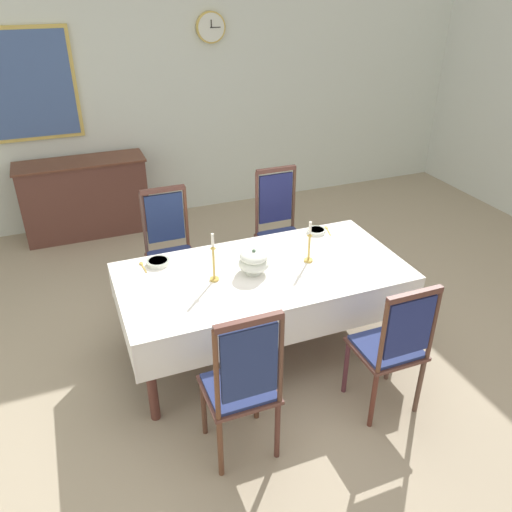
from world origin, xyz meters
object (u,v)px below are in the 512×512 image
at_px(bowl_near_left, 158,262).
at_px(spoon_secondary, 327,229).
at_px(candlestick_east, 309,246).
at_px(chair_north_a, 170,248).
at_px(soup_tureen, 254,261).
at_px(chair_south_b, 393,345).
at_px(mounted_clock, 211,27).
at_px(spoon_primary, 142,265).
at_px(framed_painting, 11,86).
at_px(bowl_near_right, 316,231).
at_px(sideboard, 85,198).
at_px(candlestick_west, 214,262).
at_px(dining_table, 263,279).
at_px(chair_south_a, 242,384).
at_px(chair_north_b, 280,227).

distance_m(bowl_near_left, spoon_secondary, 1.54).
xyz_separation_m(bowl_near_left, spoon_secondary, (1.54, 0.07, -0.02)).
relative_size(candlestick_east, spoon_secondary, 1.99).
distance_m(chair_north_a, soup_tureen, 1.08).
distance_m(candlestick_east, bowl_near_left, 1.20).
bearing_deg(chair_south_b, mounted_clock, 89.95).
relative_size(bowl_near_left, spoon_primary, 1.02).
bearing_deg(spoon_secondary, chair_south_b, -85.50).
distance_m(soup_tureen, framed_painting, 3.53).
bearing_deg(mounted_clock, chair_north_a, -117.76).
bearing_deg(bowl_near_right, soup_tureen, -150.33).
bearing_deg(sideboard, spoon_primary, 96.24).
bearing_deg(mounted_clock, chair_south_b, -90.05).
xyz_separation_m(soup_tureen, bowl_near_right, (0.76, 0.43, -0.08)).
bearing_deg(bowl_near_right, candlestick_west, -158.10).
height_order(chair_north_a, bowl_near_right, chair_north_a).
bearing_deg(dining_table, chair_south_b, -58.96).
relative_size(soup_tureen, bowl_near_right, 1.44).
relative_size(soup_tureen, bowl_near_left, 1.33).
bearing_deg(sideboard, candlestick_east, 118.46).
distance_m(chair_north_a, spoon_primary, 0.65).
relative_size(candlestick_west, bowl_near_right, 2.32).
height_order(dining_table, candlestick_west, candlestick_west).
distance_m(candlestick_west, candlestick_east, 0.78).
bearing_deg(chair_south_b, candlestick_east, 100.59).
distance_m(chair_south_b, candlestick_west, 1.39).
bearing_deg(bowl_near_right, chair_south_b, -94.89).
distance_m(chair_south_a, candlestick_west, 1.01).
xyz_separation_m(chair_south_a, chair_north_a, (0.00, 1.90, -0.01)).
bearing_deg(sideboard, chair_south_b, 114.32).
bearing_deg(dining_table, candlestick_east, 0.00).
relative_size(bowl_near_right, sideboard, 0.12).
distance_m(candlestick_east, spoon_secondary, 0.63).
xyz_separation_m(soup_tureen, candlestick_west, (-0.32, -0.00, 0.06)).
height_order(chair_south_a, soup_tureen, chair_south_a).
height_order(sideboard, mounted_clock, mounted_clock).
bearing_deg(chair_north_a, dining_table, 118.73).
height_order(dining_table, mounted_clock, mounted_clock).
distance_m(chair_south_b, candlestick_east, 1.02).
relative_size(spoon_secondary, framed_painting, 0.13).
bearing_deg(chair_south_b, chair_north_a, 119.90).
distance_m(spoon_secondary, framed_painting, 3.69).
relative_size(chair_south_a, spoon_primary, 6.52).
bearing_deg(framed_painting, sideboard, -25.20).
height_order(chair_south_a, spoon_primary, chair_south_a).
xyz_separation_m(chair_south_b, spoon_primary, (-1.43, 1.36, 0.20)).
xyz_separation_m(soup_tureen, bowl_near_left, (-0.66, 0.39, -0.08)).
relative_size(chair_north_b, soup_tureen, 4.84).
relative_size(soup_tureen, spoon_secondary, 1.38).
bearing_deg(chair_north_a, chair_south_b, 119.90).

